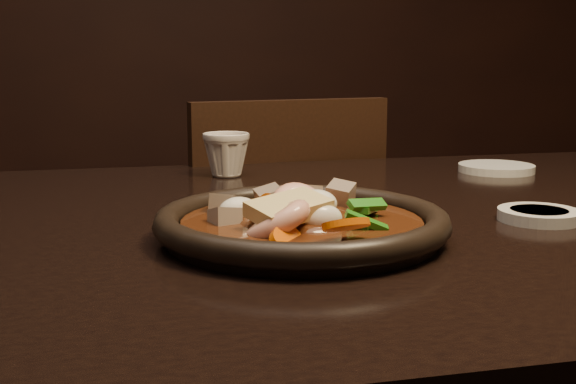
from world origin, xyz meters
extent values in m
cube|color=black|center=(0.00, 0.00, 0.73)|extent=(1.60, 0.90, 0.04)
cube|color=black|center=(0.07, 0.65, 0.42)|extent=(0.47, 0.47, 0.04)
cylinder|color=black|center=(0.21, 0.84, 0.20)|extent=(0.03, 0.03, 0.40)
cylinder|color=black|center=(-0.12, 0.79, 0.20)|extent=(0.03, 0.03, 0.40)
cube|color=black|center=(0.10, 0.47, 0.65)|extent=(0.39, 0.09, 0.43)
cylinder|color=black|center=(-0.03, -0.11, 0.76)|extent=(0.28, 0.28, 0.01)
torus|color=black|center=(-0.03, -0.11, 0.77)|extent=(0.31, 0.31, 0.03)
cylinder|color=#3C1A0A|center=(-0.03, -0.11, 0.77)|extent=(0.25, 0.25, 0.01)
ellipsoid|color=#3C1A0A|center=(-0.03, -0.11, 0.77)|extent=(0.14, 0.13, 0.04)
torus|color=#F5B89B|center=(-0.03, -0.11, 0.78)|extent=(0.06, 0.06, 0.05)
torus|color=#F5B89B|center=(-0.02, -0.08, 0.77)|extent=(0.08, 0.09, 0.05)
torus|color=#F5B89B|center=(-0.06, -0.16, 0.78)|extent=(0.08, 0.08, 0.05)
cube|color=gray|center=(-0.05, -0.04, 0.78)|extent=(0.04, 0.03, 0.03)
cube|color=gray|center=(-0.10, -0.04, 0.78)|extent=(0.04, 0.04, 0.03)
cube|color=gray|center=(-0.01, -0.05, 0.78)|extent=(0.04, 0.04, 0.03)
cube|color=gray|center=(-0.03, -0.13, 0.78)|extent=(0.04, 0.04, 0.03)
cube|color=gray|center=(-0.02, -0.10, 0.79)|extent=(0.03, 0.03, 0.03)
cube|color=gray|center=(0.03, -0.05, 0.78)|extent=(0.04, 0.04, 0.03)
cube|color=gray|center=(-0.11, -0.10, 0.77)|extent=(0.04, 0.04, 0.03)
cylinder|color=#E05707|center=(-0.06, -0.19, 0.77)|extent=(0.06, 0.06, 0.04)
cylinder|color=#E05707|center=(-0.06, -0.10, 0.78)|extent=(0.03, 0.05, 0.05)
cylinder|color=#E05707|center=(-0.05, -0.10, 0.78)|extent=(0.05, 0.04, 0.05)
cylinder|color=#E05707|center=(-0.06, -0.12, 0.79)|extent=(0.06, 0.06, 0.03)
cylinder|color=#E05707|center=(-0.02, -0.12, 0.77)|extent=(0.06, 0.05, 0.04)
cylinder|color=#E05707|center=(-0.01, -0.20, 0.79)|extent=(0.06, 0.05, 0.03)
cube|color=#257616|center=(0.05, -0.11, 0.78)|extent=(0.04, 0.04, 0.01)
cube|color=#257616|center=(-0.05, -0.13, 0.77)|extent=(0.02, 0.05, 0.01)
cube|color=#257616|center=(-0.04, -0.08, 0.78)|extent=(0.03, 0.05, 0.02)
cube|color=#257616|center=(0.04, -0.12, 0.79)|extent=(0.05, 0.03, 0.02)
cube|color=#257616|center=(0.02, -0.17, 0.78)|extent=(0.05, 0.02, 0.02)
ellipsoid|color=white|center=(-0.02, -0.15, 0.78)|extent=(0.05, 0.03, 0.03)
ellipsoid|color=white|center=(-0.03, -0.11, 0.78)|extent=(0.04, 0.03, 0.03)
ellipsoid|color=white|center=(-0.02, -0.11, 0.78)|extent=(0.03, 0.04, 0.03)
ellipsoid|color=white|center=(-0.04, -0.08, 0.78)|extent=(0.05, 0.04, 0.03)
ellipsoid|color=white|center=(-0.09, -0.09, 0.78)|extent=(0.04, 0.03, 0.03)
ellipsoid|color=white|center=(-0.01, -0.11, 0.79)|extent=(0.05, 0.04, 0.03)
cube|color=#F4DD92|center=(-0.05, -0.14, 0.79)|extent=(0.09, 0.08, 0.03)
cylinder|color=silver|center=(0.26, -0.09, 0.76)|extent=(0.09, 0.09, 0.01)
cylinder|color=silver|center=(0.40, 0.25, 0.76)|extent=(0.12, 0.12, 0.01)
imported|color=silver|center=(-0.04, 0.31, 0.79)|extent=(0.09, 0.08, 0.08)
cylinder|color=tan|center=(0.00, 0.01, 0.75)|extent=(0.09, 0.21, 0.01)
cylinder|color=tan|center=(0.00, 0.02, 0.75)|extent=(0.09, 0.21, 0.01)
cube|color=#955B5E|center=(-0.02, -0.03, 0.75)|extent=(0.19, 0.19, 0.00)
camera|label=1|loc=(-0.21, -0.82, 0.94)|focal=45.00mm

